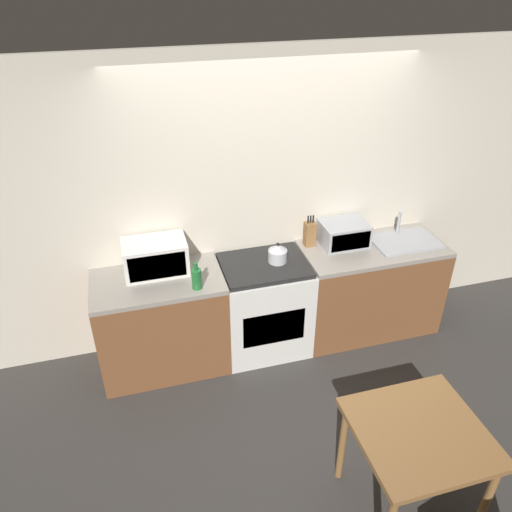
% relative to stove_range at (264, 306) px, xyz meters
% --- Properties ---
extents(ground_plane, '(16.00, 16.00, 0.00)m').
position_rel_stove_range_xyz_m(ground_plane, '(0.12, -0.77, -0.45)').
color(ground_plane, '#33302D').
extents(wall_back, '(10.00, 0.06, 2.60)m').
position_rel_stove_range_xyz_m(wall_back, '(0.12, 0.34, 0.85)').
color(wall_back, beige).
rests_on(wall_back, ground_plane).
extents(counter_left_run, '(1.07, 0.62, 0.90)m').
position_rel_stove_range_xyz_m(counter_left_run, '(-0.91, 0.00, 0.00)').
color(counter_left_run, brown).
rests_on(counter_left_run, ground_plane).
extents(counter_right_run, '(1.30, 0.62, 0.90)m').
position_rel_stove_range_xyz_m(counter_right_run, '(1.03, 0.00, 0.00)').
color(counter_right_run, brown).
rests_on(counter_right_run, ground_plane).
extents(stove_range, '(0.76, 0.62, 0.90)m').
position_rel_stove_range_xyz_m(stove_range, '(0.00, 0.00, 0.00)').
color(stove_range, silver).
rests_on(stove_range, ground_plane).
extents(kettle, '(0.16, 0.16, 0.18)m').
position_rel_stove_range_xyz_m(kettle, '(0.12, 0.00, 0.53)').
color(kettle, '#B7B7BC').
rests_on(kettle, stove_range).
extents(microwave, '(0.52, 0.32, 0.28)m').
position_rel_stove_range_xyz_m(microwave, '(-0.89, 0.13, 0.59)').
color(microwave, silver).
rests_on(microwave, counter_left_run).
extents(bottle, '(0.08, 0.08, 0.23)m').
position_rel_stove_range_xyz_m(bottle, '(-0.61, -0.20, 0.54)').
color(bottle, '#1E662D').
rests_on(bottle, counter_left_run).
extents(knife_block, '(0.10, 0.09, 0.30)m').
position_rel_stove_range_xyz_m(knife_block, '(0.48, 0.19, 0.57)').
color(knife_block, brown).
rests_on(knife_block, counter_right_run).
extents(toaster_oven, '(0.41, 0.32, 0.21)m').
position_rel_stove_range_xyz_m(toaster_oven, '(0.78, 0.13, 0.56)').
color(toaster_oven, '#999BA0').
rests_on(toaster_oven, counter_right_run).
extents(sink_basin, '(0.59, 0.40, 0.24)m').
position_rel_stove_range_xyz_m(sink_basin, '(1.34, 0.01, 0.47)').
color(sink_basin, '#999BA0').
rests_on(sink_basin, counter_right_run).
extents(dining_table, '(0.77, 0.74, 0.74)m').
position_rel_stove_range_xyz_m(dining_table, '(0.45, -1.79, 0.18)').
color(dining_table, brown).
rests_on(dining_table, ground_plane).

